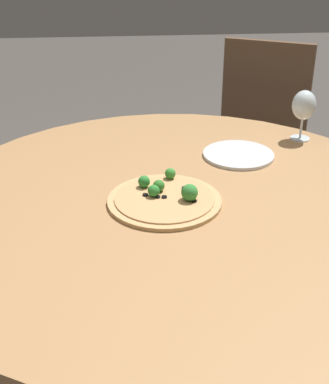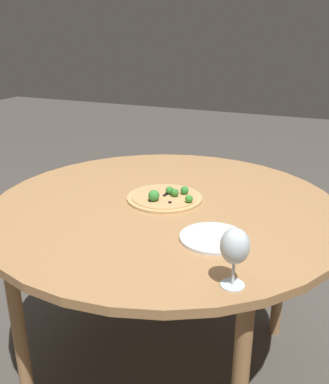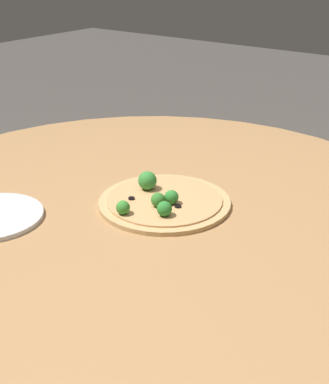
% 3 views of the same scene
% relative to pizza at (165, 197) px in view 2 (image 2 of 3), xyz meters
% --- Properties ---
extents(ground_plane, '(12.00, 12.00, 0.00)m').
position_rel_pizza_xyz_m(ground_plane, '(-0.03, -0.01, -0.79)').
color(ground_plane, '#4C4742').
extents(dining_table, '(1.32, 1.32, 0.78)m').
position_rel_pizza_xyz_m(dining_table, '(-0.03, -0.01, -0.08)').
color(dining_table, '#A87A4C').
rests_on(dining_table, ground_plane).
extents(pizza, '(0.29, 0.29, 0.06)m').
position_rel_pizza_xyz_m(pizza, '(0.00, 0.00, 0.00)').
color(pizza, tan).
rests_on(pizza, dining_table).
extents(wine_glass, '(0.08, 0.08, 0.16)m').
position_rel_pizza_xyz_m(wine_glass, '(-0.47, -0.39, 0.10)').
color(wine_glass, silver).
rests_on(wine_glass, dining_table).
extents(plate_near, '(0.21, 0.21, 0.01)m').
position_rel_pizza_xyz_m(plate_near, '(-0.24, -0.27, -0.01)').
color(plate_near, silver).
rests_on(plate_near, dining_table).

